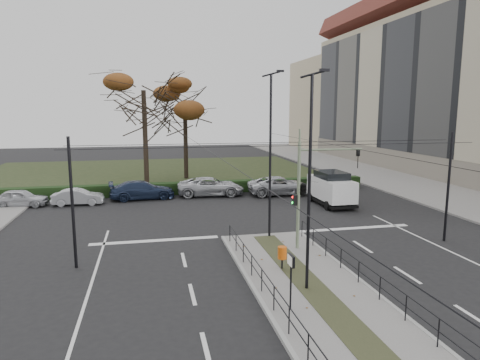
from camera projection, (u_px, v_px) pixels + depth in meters
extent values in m
plane|color=black|center=(290.00, 267.00, 19.64)|extent=(140.00, 140.00, 0.00)
cube|color=slate|center=(310.00, 287.00, 17.22)|extent=(4.40, 15.00, 0.14)
cube|color=slate|center=(386.00, 179.00, 44.60)|extent=(8.00, 90.00, 0.14)
cube|color=#242F17|center=(151.00, 172.00, 49.25)|extent=(38.00, 26.00, 0.10)
cube|color=black|center=(152.00, 189.00, 36.25)|extent=(38.00, 1.00, 1.00)
cube|color=tan|center=(463.00, 93.00, 47.17)|extent=(12.00, 52.00, 18.00)
cube|color=black|center=(414.00, 84.00, 45.76)|extent=(0.10, 50.96, 14.76)
cylinder|color=black|center=(230.00, 233.00, 22.98)|extent=(0.04, 0.04, 0.90)
cylinder|color=black|center=(302.00, 229.00, 23.83)|extent=(0.04, 0.04, 0.90)
cylinder|color=black|center=(262.00, 269.00, 16.54)|extent=(0.04, 13.20, 0.04)
cylinder|color=black|center=(359.00, 261.00, 17.39)|extent=(0.04, 13.20, 0.04)
cylinder|color=black|center=(72.00, 204.00, 19.09)|extent=(0.14, 0.14, 6.00)
cylinder|color=black|center=(448.00, 187.00, 23.08)|extent=(0.14, 0.14, 6.00)
cylinder|color=black|center=(285.00, 146.00, 19.72)|extent=(20.00, 0.02, 0.02)
cylinder|color=black|center=(273.00, 143.00, 21.65)|extent=(20.00, 0.02, 0.02)
cylinder|color=black|center=(222.00, 159.00, 16.13)|extent=(0.02, 34.00, 0.02)
cylinder|color=black|center=(389.00, 155.00, 17.58)|extent=(0.02, 34.00, 0.02)
cylinder|color=slate|center=(298.00, 196.00, 21.47)|extent=(0.17, 0.17, 5.45)
cylinder|color=slate|center=(331.00, 149.00, 21.44)|extent=(3.36, 0.10, 0.10)
imported|color=black|center=(358.00, 159.00, 21.83)|extent=(0.22, 0.23, 0.94)
imported|color=black|center=(303.00, 188.00, 21.45)|extent=(1.22, 2.09, 0.84)
cube|color=black|center=(295.00, 200.00, 21.46)|extent=(0.23, 0.17, 0.52)
sphere|color=#FF0C0C|center=(293.00, 197.00, 21.41)|extent=(0.12, 0.12, 0.12)
sphere|color=#0CE533|center=(293.00, 203.00, 21.46)|extent=(0.12, 0.12, 0.12)
cylinder|color=black|center=(282.00, 263.00, 19.00)|extent=(0.08, 0.08, 0.50)
cylinder|color=#C84F0B|center=(282.00, 253.00, 18.92)|extent=(0.40, 0.40, 0.55)
cylinder|color=black|center=(291.00, 284.00, 14.98)|extent=(0.07, 0.07, 1.92)
cube|color=black|center=(291.00, 260.00, 14.84)|extent=(0.10, 0.53, 0.40)
cube|color=silver|center=(290.00, 260.00, 14.83)|extent=(0.02, 0.46, 0.34)
cylinder|color=black|center=(309.00, 186.00, 16.28)|extent=(0.12, 0.12, 8.28)
cube|color=black|center=(324.00, 70.00, 15.68)|extent=(0.36, 0.14, 0.10)
cylinder|color=black|center=(270.00, 158.00, 23.26)|extent=(0.13, 0.13, 8.87)
cube|color=black|center=(280.00, 71.00, 22.63)|extent=(0.39, 0.16, 0.11)
imported|color=#AEB0B6|center=(20.00, 198.00, 31.84)|extent=(3.98, 1.87, 1.32)
imported|color=#AEB0B6|center=(78.00, 197.00, 32.44)|extent=(3.77, 1.38, 1.23)
imported|color=#1B2640|center=(142.00, 190.00, 34.53)|extent=(5.31, 2.51, 1.50)
imported|color=#AEB0B6|center=(211.00, 186.00, 35.99)|extent=(5.76, 3.04, 1.54)
cube|color=white|center=(331.00, 188.00, 32.36)|extent=(2.07, 4.81, 1.55)
cube|color=black|center=(332.00, 176.00, 32.21)|extent=(1.88, 2.66, 0.72)
cube|color=black|center=(331.00, 201.00, 32.52)|extent=(2.11, 4.91, 0.18)
cylinder|color=black|center=(353.00, 204.00, 31.21)|extent=(0.23, 0.66, 0.66)
cylinder|color=black|center=(327.00, 206.00, 30.77)|extent=(0.23, 0.66, 0.66)
cylinder|color=black|center=(334.00, 196.00, 34.25)|extent=(0.23, 0.66, 0.66)
cylinder|color=black|center=(310.00, 197.00, 33.81)|extent=(0.23, 0.66, 0.66)
cylinder|color=black|center=(145.00, 137.00, 41.30)|extent=(0.44, 0.44, 8.90)
ellipsoid|color=#5B3215|center=(143.00, 90.00, 40.58)|extent=(9.48, 9.48, 5.59)
cylinder|color=black|center=(186.00, 142.00, 44.16)|extent=(0.44, 0.44, 7.56)
cylinder|color=black|center=(146.00, 144.00, 40.45)|extent=(0.44, 0.44, 7.72)
imported|color=#AEB0B6|center=(281.00, 186.00, 36.39)|extent=(5.57, 2.63, 1.54)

